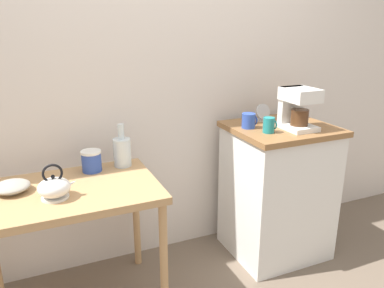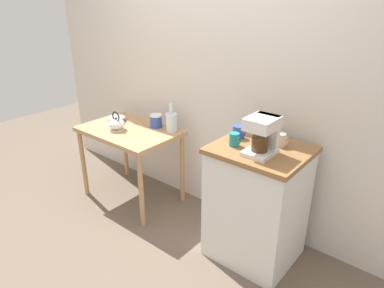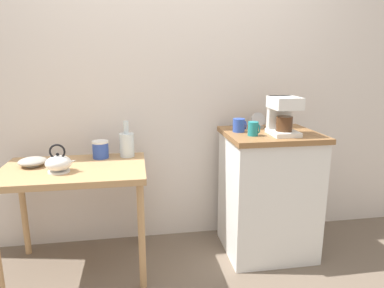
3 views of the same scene
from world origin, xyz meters
name	(u,v)px [view 3 (image 3 of 3)]	position (x,y,z in m)	size (l,w,h in m)	color
ground_plane	(175,259)	(0.00, 0.00, 0.00)	(8.00, 8.00, 0.00)	#6B5B4C
back_wall	(179,62)	(0.10, 0.43, 1.40)	(4.40, 0.10, 2.80)	silver
wooden_table	(74,181)	(-0.66, -0.02, 0.65)	(0.92, 0.62, 0.74)	tan
kitchen_counter	(268,193)	(0.70, 0.03, 0.46)	(0.65, 0.58, 0.92)	white
bowl_stoneware	(33,161)	(-0.92, 0.05, 0.77)	(0.18, 0.18, 0.06)	#9E998C
teakettle	(59,163)	(-0.72, -0.10, 0.80)	(0.19, 0.16, 0.18)	white
glass_carafe_vase	(127,144)	(-0.31, 0.20, 0.83)	(0.10, 0.10, 0.26)	silver
canister_enamel	(101,149)	(-0.50, 0.18, 0.80)	(0.12, 0.12, 0.12)	#2D4CAD
coffee_maker	(283,114)	(0.75, -0.06, 1.06)	(0.18, 0.22, 0.26)	white
mug_dark_teal	(253,129)	(0.54, -0.07, 0.97)	(0.08, 0.07, 0.09)	teal
mug_small_cream	(277,123)	(0.79, 0.14, 0.97)	(0.08, 0.07, 0.09)	beige
mug_blue	(239,125)	(0.48, 0.07, 0.97)	(0.09, 0.09, 0.09)	#2D4CAD
table_clock	(258,121)	(0.66, 0.19, 0.97)	(0.10, 0.05, 0.12)	#B2B5BA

